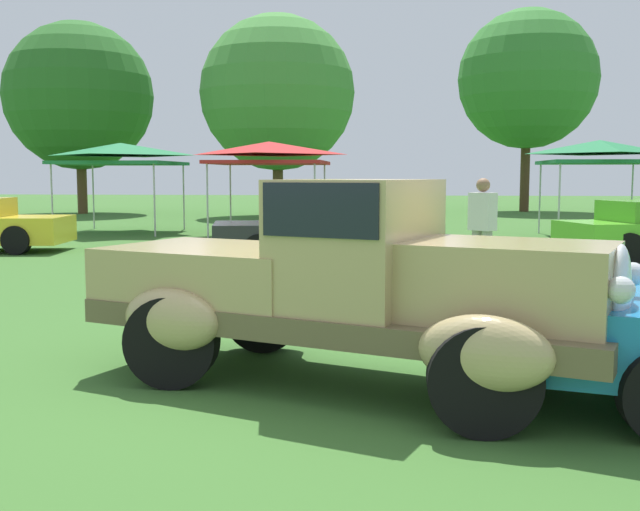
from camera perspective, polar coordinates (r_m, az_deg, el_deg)
The scene contains 10 objects.
ground_plane at distance 6.44m, azimuth 0.99°, elevation -9.53°, with size 120.00×120.00×0.00m, color #386628.
feature_pickup_truck at distance 6.20m, azimuth 2.20°, elevation -1.96°, with size 4.55×2.97×1.70m.
show_car_charcoal at distance 15.02m, azimuth 0.31°, elevation 1.74°, with size 4.66×2.47×1.22m.
spectator_near_truck at distance 12.31m, azimuth 12.15°, elevation 2.12°, with size 0.46×0.45×1.69m.
canopy_tent_left_field at distance 23.77m, azimuth -14.83°, elevation 7.54°, with size 3.35×3.35×2.71m.
canopy_tent_center_field at distance 22.12m, azimuth -3.86°, elevation 7.85°, with size 3.29×3.29×2.71m.
canopy_tent_right_field at distance 22.55m, azimuth 20.35°, elevation 7.45°, with size 2.96×2.96×2.71m.
treeline_far_left at distance 36.27m, azimuth -17.73°, elevation 11.37°, with size 6.58×6.58×8.56m.
treeline_mid_left at distance 32.44m, azimuth -3.23°, elevation 12.14°, with size 6.49×6.49×8.42m.
treeline_center at distance 37.96m, azimuth 15.40°, elevation 12.69°, with size 6.54×6.54×9.54m.
Camera 1 is at (0.49, -6.19, 1.73)m, focal length 42.39 mm.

